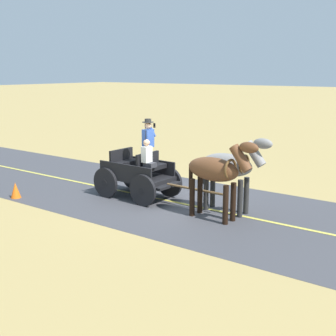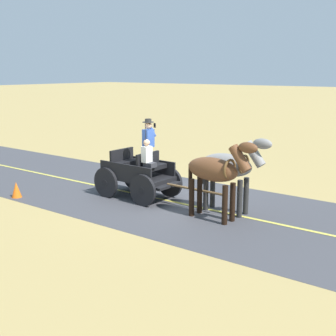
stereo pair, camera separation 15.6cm
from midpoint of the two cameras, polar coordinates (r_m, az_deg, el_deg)
name	(u,v)px [view 2 (the right image)]	position (r m, az deg, el deg)	size (l,w,h in m)	color
ground_plane	(162,200)	(14.13, -0.40, -4.01)	(200.00, 200.00, 0.00)	tan
road_surface	(162,200)	(14.13, -0.40, -4.00)	(5.71, 160.00, 0.01)	#424247
road_centre_stripe	(162,199)	(14.13, -0.40, -3.98)	(0.12, 160.00, 0.00)	#DBCC4C
horse_drawn_carriage	(140,172)	(14.21, -3.28, -0.55)	(1.45, 4.51, 2.50)	black
horse_near_side	(230,167)	(12.66, 8.16, 0.12)	(0.58, 2.13, 2.21)	gray
horse_off_side	(216,172)	(12.04, 6.42, -0.46)	(0.67, 2.14, 2.21)	brown
traffic_cone	(16,190)	(15.08, -18.29, -2.62)	(0.32, 0.32, 0.50)	orange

